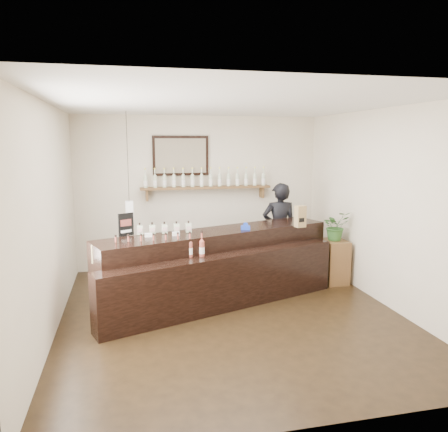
% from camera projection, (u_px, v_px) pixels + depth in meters
% --- Properties ---
extents(ground, '(5.00, 5.00, 0.00)m').
position_uv_depth(ground, '(231.00, 314.00, 5.97)').
color(ground, black).
rests_on(ground, ground).
extents(room_shell, '(5.00, 5.00, 5.00)m').
position_uv_depth(room_shell, '(231.00, 190.00, 5.69)').
color(room_shell, beige).
rests_on(room_shell, ground).
extents(back_wall_decor, '(2.66, 0.96, 1.69)m').
position_uv_depth(back_wall_decor, '(193.00, 174.00, 7.94)').
color(back_wall_decor, brown).
rests_on(back_wall_decor, ground).
extents(counter, '(3.69, 2.16, 1.20)m').
position_uv_depth(counter, '(219.00, 268.00, 6.43)').
color(counter, black).
rests_on(counter, ground).
extents(promo_sign, '(0.21, 0.13, 0.32)m').
position_uv_depth(promo_sign, '(126.00, 225.00, 6.06)').
color(promo_sign, black).
rests_on(promo_sign, counter).
extents(paper_bag, '(0.17, 0.14, 0.33)m').
position_uv_depth(paper_bag, '(300.00, 216.00, 6.70)').
color(paper_bag, olive).
rests_on(paper_bag, counter).
extents(tape_dispenser, '(0.15, 0.09, 0.11)m').
position_uv_depth(tape_dispenser, '(246.00, 227.00, 6.50)').
color(tape_dispenser, '#1835AB').
rests_on(tape_dispenser, counter).
extents(side_cabinet, '(0.38, 0.51, 0.72)m').
position_uv_depth(side_cabinet, '(334.00, 261.00, 7.27)').
color(side_cabinet, brown).
rests_on(side_cabinet, ground).
extents(potted_plant, '(0.48, 0.43, 0.48)m').
position_uv_depth(potted_plant, '(336.00, 226.00, 7.17)').
color(potted_plant, '#2D5B24').
rests_on(potted_plant, side_cabinet).
extents(shopkeeper, '(0.72, 0.51, 1.85)m').
position_uv_depth(shopkeeper, '(279.00, 224.00, 7.58)').
color(shopkeeper, black).
rests_on(shopkeeper, ground).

